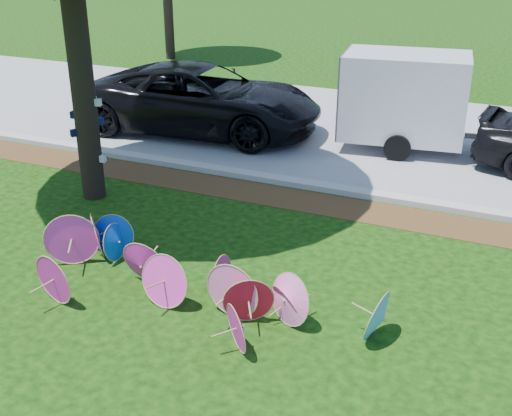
# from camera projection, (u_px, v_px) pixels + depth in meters

# --- Properties ---
(ground) EXTENTS (90.00, 90.00, 0.00)m
(ground) POSITION_uv_depth(u_px,v_px,m) (164.00, 317.00, 8.76)
(ground) COLOR black
(ground) RESTS_ON ground
(mulch_strip) EXTENTS (90.00, 1.00, 0.01)m
(mulch_strip) POSITION_uv_depth(u_px,v_px,m) (284.00, 198.00, 12.52)
(mulch_strip) COLOR #472D16
(mulch_strip) RESTS_ON ground
(curb) EXTENTS (90.00, 0.30, 0.12)m
(curb) POSITION_uv_depth(u_px,v_px,m) (297.00, 183.00, 13.08)
(curb) COLOR #B7B5AD
(curb) RESTS_ON ground
(street) EXTENTS (90.00, 8.00, 0.01)m
(street) POSITION_uv_depth(u_px,v_px,m) (352.00, 130.00, 16.57)
(street) COLOR gray
(street) RESTS_ON ground
(parasol_pile) EXTENTS (5.47, 1.95, 0.87)m
(parasol_pile) POSITION_uv_depth(u_px,v_px,m) (174.00, 272.00, 9.13)
(parasol_pile) COLOR #FF3ABA
(parasol_pile) RESTS_ON ground
(black_van) EXTENTS (6.26, 3.30, 1.68)m
(black_van) POSITION_uv_depth(u_px,v_px,m) (202.00, 99.00, 16.13)
(black_van) COLOR black
(black_van) RESTS_ON ground
(cargo_trailer) EXTENTS (2.96, 2.09, 2.53)m
(cargo_trailer) POSITION_uv_depth(u_px,v_px,m) (404.00, 96.00, 14.72)
(cargo_trailer) COLOR silver
(cargo_trailer) RESTS_ON ground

